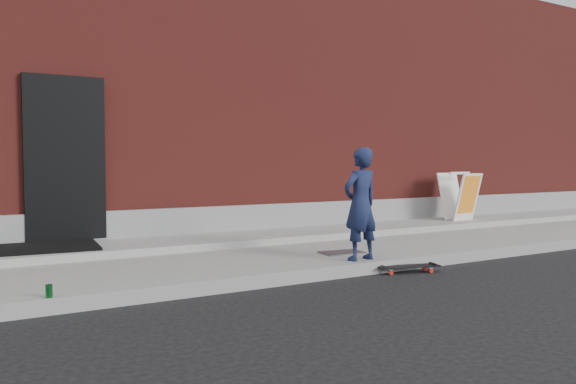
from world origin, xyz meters
TOP-DOWN VIEW (x-y plane):
  - ground at (0.00, 0.00)m, footprint 80.00×80.00m
  - sidewalk at (0.00, 1.50)m, footprint 20.00×3.00m
  - apron at (0.00, 2.40)m, footprint 20.00×1.20m
  - building at (-0.00, 6.99)m, footprint 20.00×8.10m
  - child at (0.36, 0.20)m, footprint 0.53×0.38m
  - skateboard at (0.84, -0.12)m, footprint 0.78×0.40m
  - pizza_sign at (4.34, 2.30)m, footprint 0.59×0.69m
  - soda_can at (-3.19, 0.05)m, footprint 0.07×0.07m
  - doormat at (-2.90, 2.42)m, footprint 1.26×1.05m
  - utility_plate at (0.47, 0.74)m, footprint 0.59×0.42m

SIDE VIEW (x-z plane):
  - ground at x=0.00m, z-range 0.00..0.00m
  - skateboard at x=0.84m, z-range 0.03..0.11m
  - sidewalk at x=0.00m, z-range 0.00..0.15m
  - utility_plate at x=0.47m, z-range 0.15..0.17m
  - apron at x=0.00m, z-range 0.15..0.25m
  - soda_can at x=-3.19m, z-range 0.15..0.26m
  - doormat at x=-2.90m, z-range 0.25..0.28m
  - pizza_sign at x=4.34m, z-range 0.25..1.17m
  - child at x=0.36m, z-range 0.15..1.52m
  - building at x=0.00m, z-range 0.00..5.00m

